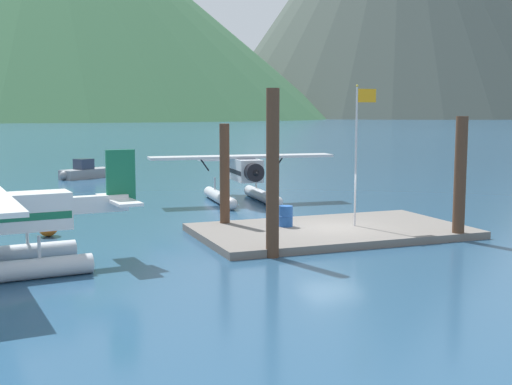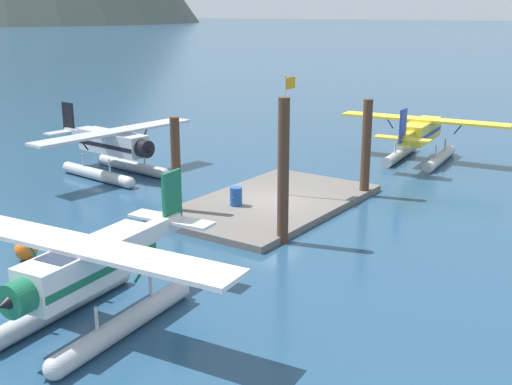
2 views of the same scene
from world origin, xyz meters
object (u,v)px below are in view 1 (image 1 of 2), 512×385
(fuel_drum, at_px, (286,216))
(boat_grey_open_north, at_px, (86,172))
(mooring_buoy, at_px, (48,226))
(flagpole, at_px, (359,139))
(seaplane_silver_bow_centre, at_px, (241,175))

(fuel_drum, bearing_deg, boat_grey_open_north, 100.83)
(fuel_drum, bearing_deg, mooring_buoy, 162.81)
(flagpole, bearing_deg, seaplane_silver_bow_centre, 97.89)
(flagpole, distance_m, seaplane_silver_bow_centre, 10.97)
(seaplane_silver_bow_centre, bearing_deg, boat_grey_open_north, 111.04)
(flagpole, bearing_deg, mooring_buoy, 162.95)
(mooring_buoy, bearing_deg, seaplane_silver_bow_centre, 32.01)
(flagpole, relative_size, seaplane_silver_bow_centre, 0.57)
(fuel_drum, distance_m, seaplane_silver_bow_centre, 9.87)
(flagpole, height_order, fuel_drum, flagpole)
(fuel_drum, xyz_separation_m, seaplane_silver_bow_centre, (1.46, 9.73, 0.84))
(flagpole, relative_size, boat_grey_open_north, 1.36)
(fuel_drum, relative_size, seaplane_silver_bow_centre, 0.08)
(flagpole, distance_m, mooring_buoy, 13.42)
(fuel_drum, xyz_separation_m, mooring_buoy, (-9.43, 2.92, -0.32))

